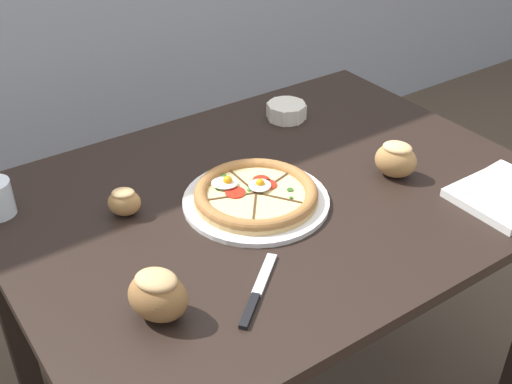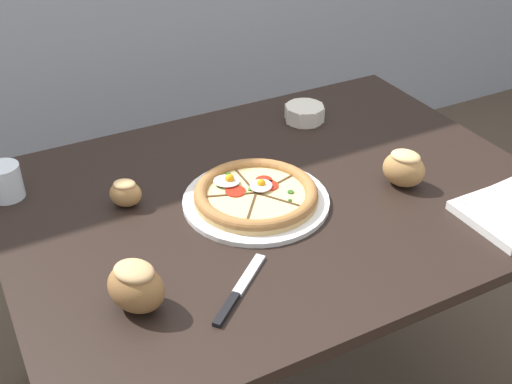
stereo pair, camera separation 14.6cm
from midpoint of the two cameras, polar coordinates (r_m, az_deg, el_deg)
The scene contains 8 objects.
dining_table at distance 1.56m, azimuth 4.43°, elevation -3.18°, with size 1.25×0.93×0.73m.
pizza at distance 1.46m, azimuth 2.83°, elevation -0.42°, with size 0.34×0.34×0.05m.
ramekin_bowl at distance 1.83m, azimuth 6.63°, elevation 6.95°, with size 0.12×0.12×0.05m.
bread_piece_near at distance 1.46m, azimuth -8.77°, elevation -0.15°, with size 0.09×0.09×0.07m.
bread_piece_mid at distance 1.18m, azimuth -7.15°, elevation -8.41°, with size 0.13×0.14×0.10m.
bread_piece_far at distance 1.57m, azimuth 15.64°, elevation 2.01°, with size 0.12×0.13×0.09m.
knife_main at distance 1.23m, azimuth 1.91°, elevation -8.79°, with size 0.18×0.15×0.01m.
water_glass at distance 1.56m, azimuth -18.92°, elevation 0.64°, with size 0.08×0.08×0.08m.
Camera 2 is at (-0.63, -1.09, 1.56)m, focal length 45.00 mm.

